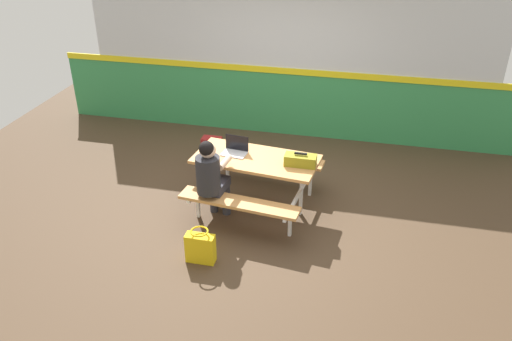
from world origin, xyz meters
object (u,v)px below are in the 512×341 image
toolbox_grey (300,160)px  backpack_dark (212,151)px  picnic_table_main (256,169)px  tote_bag_bright (200,248)px  laptop_silver (235,150)px  student_nearer (211,175)px

toolbox_grey → backpack_dark: bearing=143.9°
picnic_table_main → tote_bag_bright: size_ratio=3.99×
picnic_table_main → laptop_silver: (-0.30, 0.07, 0.22)m
student_nearer → toolbox_grey: 1.14m
tote_bag_bright → toolbox_grey: bearing=52.2°
backpack_dark → picnic_table_main: bearing=-48.1°
picnic_table_main → tote_bag_bright: picnic_table_main is taller
picnic_table_main → backpack_dark: (-0.94, 1.05, -0.36)m
student_nearer → backpack_dark: 1.71m
laptop_silver → toolbox_grey: laptop_silver is taller
picnic_table_main → laptop_silver: size_ratio=5.00×
toolbox_grey → tote_bag_bright: toolbox_grey is taller
student_nearer → tote_bag_bright: bearing=-83.1°
laptop_silver → picnic_table_main: bearing=-13.6°
picnic_table_main → backpack_dark: picnic_table_main is taller
backpack_dark → laptop_silver: bearing=-56.6°
laptop_silver → backpack_dark: (-0.65, 0.98, -0.57)m
student_nearer → backpack_dark: student_nearer is taller
student_nearer → toolbox_grey: size_ratio=3.02×
picnic_table_main → student_nearer: (-0.46, -0.51, 0.14)m
tote_bag_bright → picnic_table_main: bearing=74.4°
toolbox_grey → tote_bag_bright: size_ratio=0.93×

